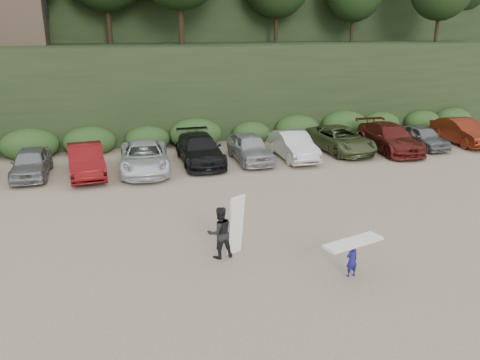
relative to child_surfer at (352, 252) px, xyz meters
name	(u,v)px	position (x,y,z in m)	size (l,w,h in m)	color
ground	(258,241)	(-1.87, 3.16, -0.80)	(120.00, 120.00, 0.00)	tan
parked_cars	(168,154)	(-3.55, 13.12, -0.03)	(39.56, 6.39, 1.63)	#BBBCC1
child_surfer	(352,252)	(0.00, 0.00, 0.00)	(2.03, 0.99, 1.17)	navy
adult_surfer	(221,232)	(-3.43, 2.37, 0.09)	(1.34, 0.75, 2.07)	black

